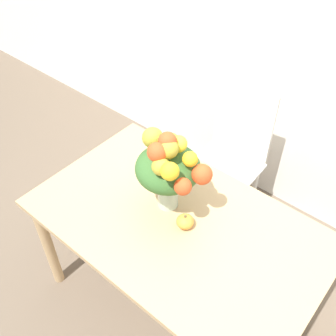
# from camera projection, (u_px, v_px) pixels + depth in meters

# --- Properties ---
(ground_plane) EXTENTS (12.00, 12.00, 0.00)m
(ground_plane) POSITION_uv_depth(u_px,v_px,m) (175.00, 298.00, 2.39)
(ground_plane) COLOR brown
(wall_back) EXTENTS (8.00, 0.06, 2.70)m
(wall_back) POSITION_uv_depth(u_px,v_px,m) (316.00, 19.00, 2.12)
(wall_back) COLOR white
(wall_back) RESTS_ON ground_plane
(dining_table) EXTENTS (1.41, 0.86, 0.74)m
(dining_table) POSITION_uv_depth(u_px,v_px,m) (177.00, 233.00, 1.95)
(dining_table) COLOR tan
(dining_table) RESTS_ON ground_plane
(flower_vase) EXTENTS (0.37, 0.30, 0.47)m
(flower_vase) POSITION_uv_depth(u_px,v_px,m) (169.00, 168.00, 1.77)
(flower_vase) COLOR #B2CCBC
(flower_vase) RESTS_ON dining_table
(pumpkin) EXTENTS (0.08, 0.08, 0.08)m
(pumpkin) POSITION_uv_depth(u_px,v_px,m) (185.00, 222.00, 1.83)
(pumpkin) COLOR gold
(pumpkin) RESTS_ON dining_table
(dining_chair_near_window) EXTENTS (0.43, 0.43, 1.00)m
(dining_chair_near_window) POSITION_uv_depth(u_px,v_px,m) (229.00, 158.00, 2.55)
(dining_chair_near_window) COLOR white
(dining_chair_near_window) RESTS_ON ground_plane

